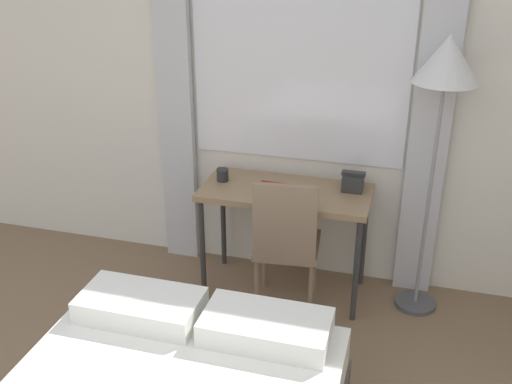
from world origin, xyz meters
TOP-DOWN VIEW (x-y plane):
  - wall_back_with_window at (0.02, 2.87)m, footprint 5.23×0.13m
  - desk at (0.18, 2.54)m, footprint 1.08×0.51m
  - desk_chair at (0.24, 2.32)m, footprint 0.44×0.44m
  - standing_lamp at (1.06, 2.59)m, footprint 0.37×0.37m
  - telephone at (0.59, 2.65)m, footprint 0.15×0.13m
  - book at (0.15, 2.51)m, footprint 0.29×0.17m
  - mug at (-0.25, 2.57)m, footprint 0.08×0.08m

SIDE VIEW (x-z plane):
  - desk_chair at x=0.24m, z-range 0.05..0.99m
  - desk at x=0.18m, z-range 0.30..1.05m
  - book at x=0.15m, z-range 0.75..0.78m
  - mug at x=-0.25m, z-range 0.75..0.83m
  - telephone at x=0.59m, z-range 0.74..0.87m
  - wall_back_with_window at x=0.02m, z-range 0.00..2.70m
  - standing_lamp at x=1.06m, z-range 0.64..2.40m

